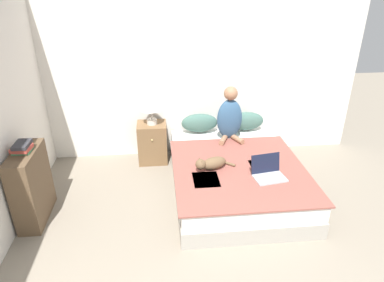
{
  "coord_description": "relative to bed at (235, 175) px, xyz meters",
  "views": [
    {
      "loc": [
        -0.43,
        -1.02,
        2.53
      ],
      "look_at": [
        -0.06,
        2.55,
        0.77
      ],
      "focal_mm": 32.0,
      "sensor_mm": 36.0,
      "label": 1
    }
  ],
  "objects": [
    {
      "name": "wall_back",
      "position": [
        -0.5,
        1.13,
        1.07
      ],
      "size": [
        5.05,
        0.05,
        2.55
      ],
      "color": "silver",
      "rests_on": "ground_plane"
    },
    {
      "name": "bed",
      "position": [
        0.0,
        0.0,
        0.0
      ],
      "size": [
        1.59,
        2.1,
        0.42
      ],
      "color": "#9E998E",
      "rests_on": "ground_plane"
    },
    {
      "name": "pillow_near",
      "position": [
        -0.35,
        0.92,
        0.35
      ],
      "size": [
        0.53,
        0.22,
        0.28
      ],
      "color": "#42665B",
      "rests_on": "bed"
    },
    {
      "name": "pillow_far",
      "position": [
        0.35,
        0.92,
        0.35
      ],
      "size": [
        0.53,
        0.22,
        0.28
      ],
      "color": "#42665B",
      "rests_on": "bed"
    },
    {
      "name": "person_sitting",
      "position": [
        0.04,
        0.66,
        0.54
      ],
      "size": [
        0.36,
        0.35,
        0.76
      ],
      "color": "#33567A",
      "rests_on": "bed"
    },
    {
      "name": "cat_tabby",
      "position": [
        -0.34,
        -0.18,
        0.3
      ],
      "size": [
        0.51,
        0.26,
        0.18
      ],
      "rotation": [
        0.0,
        0.0,
        -2.8
      ],
      "color": "brown",
      "rests_on": "bed"
    },
    {
      "name": "laptop_open",
      "position": [
        0.29,
        -0.41,
        0.27
      ],
      "size": [
        0.39,
        0.33,
        0.24
      ],
      "rotation": [
        0.0,
        0.0,
        0.16
      ],
      "color": "#B7B7BC",
      "rests_on": "bed"
    },
    {
      "name": "nightstand",
      "position": [
        -1.05,
        0.87,
        0.09
      ],
      "size": [
        0.42,
        0.39,
        0.6
      ],
      "color": "brown",
      "rests_on": "ground_plane"
    },
    {
      "name": "table_lamp",
      "position": [
        -1.04,
        0.87,
        0.68
      ],
      "size": [
        0.31,
        0.31,
        0.4
      ],
      "color": "beige",
      "rests_on": "nightstand"
    },
    {
      "name": "bookshelf",
      "position": [
        -2.37,
        -0.34,
        0.22
      ],
      "size": [
        0.24,
        0.67,
        0.85
      ],
      "color": "brown",
      "rests_on": "ground_plane"
    },
    {
      "name": "book_stack_top",
      "position": [
        -2.37,
        -0.34,
        0.69
      ],
      "size": [
        0.2,
        0.23,
        0.1
      ],
      "color": "#3D7A51",
      "rests_on": "bookshelf"
    }
  ]
}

